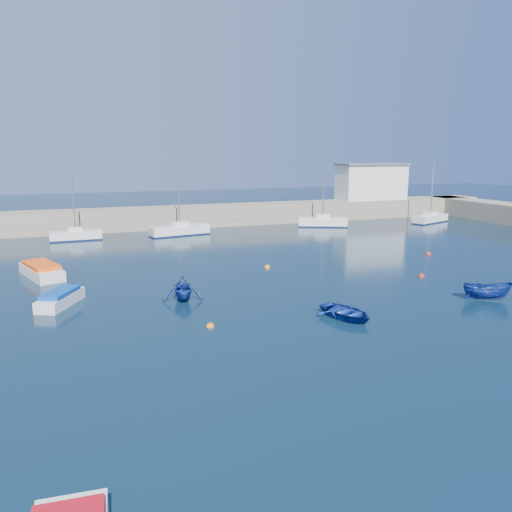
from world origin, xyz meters
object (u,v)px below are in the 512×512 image
object	(u,v)px
sailboat_5	(76,235)
motorboat_1	(60,298)
harbor_office	(371,183)
dinghy_center	(346,312)
dinghy_right	(487,291)
sailboat_8	(430,218)
dinghy_left	(182,288)
sailboat_6	(180,230)
motorboat_2	(42,270)
sailboat_7	(323,222)

from	to	relation	value
sailboat_5	motorboat_1	distance (m)	24.83
harbor_office	motorboat_1	xyz separation A→B (m)	(-42.76, -31.07, -4.65)
dinghy_center	dinghy_right	world-z (taller)	dinghy_right
sailboat_8	dinghy_left	size ratio (longest dim) A/B	2.79
motorboat_1	dinghy_right	xyz separation A→B (m)	(25.74, -8.41, 0.14)
motorboat_1	dinghy_left	size ratio (longest dim) A/B	1.36
sailboat_6	dinghy_center	distance (m)	32.90
sailboat_5	motorboat_2	xyz separation A→B (m)	(-2.77, -16.50, -0.05)
dinghy_center	motorboat_1	bearing A→B (deg)	134.81
dinghy_right	sailboat_8	bearing A→B (deg)	-7.08
dinghy_center	dinghy_right	bearing A→B (deg)	-16.20
dinghy_left	dinghy_right	world-z (taller)	dinghy_left
sailboat_7	motorboat_2	world-z (taller)	sailboat_7
motorboat_2	dinghy_left	distance (m)	13.13
sailboat_5	sailboat_8	world-z (taller)	sailboat_8
motorboat_1	dinghy_right	size ratio (longest dim) A/B	1.34
dinghy_left	sailboat_7	bearing A→B (deg)	54.66
motorboat_2	dinghy_left	xyz separation A→B (m)	(8.80, -9.74, 0.28)
motorboat_2	sailboat_8	bearing A→B (deg)	-2.31
dinghy_right	sailboat_6	bearing A→B (deg)	48.87
dinghy_left	dinghy_right	distance (m)	19.63
sailboat_5	motorboat_1	bearing A→B (deg)	175.47
sailboat_6	motorboat_1	bearing A→B (deg)	142.63
sailboat_5	dinghy_right	distance (m)	41.19
harbor_office	dinghy_center	distance (m)	48.33
harbor_office	sailboat_7	xyz separation A→B (m)	(-11.28, -6.35, -4.47)
dinghy_center	dinghy_right	distance (m)	10.40
sailboat_6	sailboat_7	world-z (taller)	sailboat_6
dinghy_right	harbor_office	bearing A→B (deg)	3.84
motorboat_2	dinghy_center	bearing A→B (deg)	-64.10
harbor_office	sailboat_5	distance (m)	42.12
sailboat_5	dinghy_left	world-z (taller)	sailboat_5
dinghy_right	motorboat_1	bearing A→B (deg)	99.06
sailboat_8	dinghy_center	distance (m)	44.66
sailboat_7	sailboat_5	bearing A→B (deg)	114.15
harbor_office	motorboat_1	bearing A→B (deg)	-143.99
sailboat_5	dinghy_left	xyz separation A→B (m)	(6.02, -26.25, 0.23)
sailboat_5	dinghy_right	size ratio (longest dim) A/B	2.35
motorboat_2	dinghy_center	xyz separation A→B (m)	(16.76, -16.73, -0.16)
dinghy_left	dinghy_right	xyz separation A→B (m)	(18.36, -6.96, -0.21)
dinghy_left	sailboat_8	bearing A→B (deg)	38.87
sailboat_5	sailboat_7	size ratio (longest dim) A/B	0.86
sailboat_8	sailboat_6	bearing A→B (deg)	66.75
sailboat_6	dinghy_center	xyz separation A→B (m)	(2.65, -32.80, -0.25)
sailboat_7	dinghy_center	xyz separation A→B (m)	(-16.13, -33.17, -0.27)
dinghy_center	motorboat_2	bearing A→B (deg)	118.68
harbor_office	dinghy_right	size ratio (longest dim) A/B	3.29
sailboat_7	motorboat_2	xyz separation A→B (m)	(-32.89, -16.44, -0.12)
harbor_office	motorboat_2	size ratio (longest dim) A/B	1.77
sailboat_5	dinghy_center	world-z (taller)	sailboat_5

